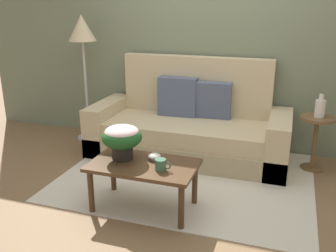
# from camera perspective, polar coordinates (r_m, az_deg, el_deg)

# --- Properties ---
(ground_plane) EXTENTS (14.00, 14.00, 0.00)m
(ground_plane) POSITION_cam_1_polar(r_m,az_deg,el_deg) (3.87, 2.34, -8.52)
(ground_plane) COLOR brown
(wall_back) EXTENTS (6.40, 0.12, 2.72)m
(wall_back) POSITION_cam_1_polar(r_m,az_deg,el_deg) (4.65, 6.88, 13.45)
(wall_back) COLOR slate
(wall_back) RESTS_ON ground
(area_rug) EXTENTS (2.53, 1.98, 0.01)m
(area_rug) POSITION_cam_1_polar(r_m,az_deg,el_deg) (3.99, 2.93, -7.55)
(area_rug) COLOR beige
(area_rug) RESTS_ON ground
(couch) EXTENTS (2.28, 0.91, 1.13)m
(couch) POSITION_cam_1_polar(r_m,az_deg,el_deg) (4.44, 3.25, -0.30)
(couch) COLOR tan
(couch) RESTS_ON ground
(coffee_table) EXTENTS (0.92, 0.53, 0.43)m
(coffee_table) POSITION_cam_1_polar(r_m,az_deg,el_deg) (3.27, -3.73, -6.67)
(coffee_table) COLOR #442D1B
(coffee_table) RESTS_ON ground
(side_table) EXTENTS (0.36, 0.36, 0.60)m
(side_table) POSITION_cam_1_polar(r_m,az_deg,el_deg) (4.30, 21.51, -1.07)
(side_table) COLOR brown
(side_table) RESTS_ON ground
(floor_lamp) EXTENTS (0.34, 0.34, 1.60)m
(floor_lamp) POSITION_cam_1_polar(r_m,az_deg,el_deg) (4.88, -12.85, 12.95)
(floor_lamp) COLOR #B2B2B7
(floor_lamp) RESTS_ON ground
(potted_plant) EXTENTS (0.35, 0.35, 0.30)m
(potted_plant) POSITION_cam_1_polar(r_m,az_deg,el_deg) (3.29, -7.01, -1.76)
(potted_plant) COLOR black
(potted_plant) RESTS_ON coffee_table
(coffee_mug) EXTENTS (0.14, 0.09, 0.09)m
(coffee_mug) POSITION_cam_1_polar(r_m,az_deg,el_deg) (3.10, -1.10, -5.88)
(coffee_mug) COLOR #3D664C
(coffee_mug) RESTS_ON coffee_table
(snack_bowl) EXTENTS (0.11, 0.11, 0.06)m
(snack_bowl) POSITION_cam_1_polar(r_m,az_deg,el_deg) (3.30, -2.08, -4.62)
(snack_bowl) COLOR silver
(snack_bowl) RESTS_ON coffee_table
(table_vase) EXTENTS (0.10, 0.10, 0.25)m
(table_vase) POSITION_cam_1_polar(r_m,az_deg,el_deg) (4.21, 22.08, 2.56)
(table_vase) COLOR silver
(table_vase) RESTS_ON side_table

